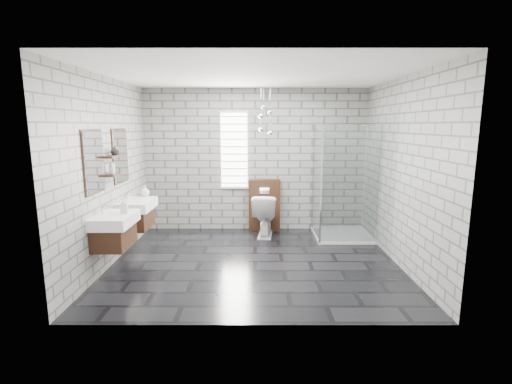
{
  "coord_description": "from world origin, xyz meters",
  "views": [
    {
      "loc": [
        0.03,
        -5.29,
        2.02
      ],
      "look_at": [
        0.02,
        0.35,
        1.0
      ],
      "focal_mm": 26.0,
      "sensor_mm": 36.0,
      "label": 1
    }
  ],
  "objects_px": {
    "vanity_left": "(112,221)",
    "vanity_right": "(135,206)",
    "cistern_panel": "(264,205)",
    "shower_enclosure": "(339,211)",
    "toilet": "(265,215)"
  },
  "relations": [
    {
      "from": "cistern_panel",
      "to": "vanity_left",
      "type": "bearing_deg",
      "value": -133.41
    },
    {
      "from": "vanity_left",
      "to": "shower_enclosure",
      "type": "distance_m",
      "value": 3.81
    },
    {
      "from": "vanity_left",
      "to": "shower_enclosure",
      "type": "xyz_separation_m",
      "value": [
        3.41,
        1.69,
        -0.25
      ]
    },
    {
      "from": "vanity_left",
      "to": "vanity_right",
      "type": "bearing_deg",
      "value": 90.0
    },
    {
      "from": "vanity_right",
      "to": "toilet",
      "type": "bearing_deg",
      "value": 24.01
    },
    {
      "from": "vanity_left",
      "to": "vanity_right",
      "type": "height_order",
      "value": "same"
    },
    {
      "from": "toilet",
      "to": "vanity_right",
      "type": "bearing_deg",
      "value": 29.19
    },
    {
      "from": "shower_enclosure",
      "to": "toilet",
      "type": "xyz_separation_m",
      "value": [
        -1.32,
        0.19,
        -0.12
      ]
    },
    {
      "from": "vanity_left",
      "to": "cistern_panel",
      "type": "xyz_separation_m",
      "value": [
        2.09,
        2.2,
        -0.26
      ]
    },
    {
      "from": "vanity_right",
      "to": "shower_enclosure",
      "type": "height_order",
      "value": "shower_enclosure"
    },
    {
      "from": "cistern_panel",
      "to": "shower_enclosure",
      "type": "relative_size",
      "value": 0.49
    },
    {
      "from": "vanity_left",
      "to": "toilet",
      "type": "xyz_separation_m",
      "value": [
        2.09,
        1.88,
        -0.37
      ]
    },
    {
      "from": "toilet",
      "to": "vanity_left",
      "type": "bearing_deg",
      "value": 47.17
    },
    {
      "from": "cistern_panel",
      "to": "shower_enclosure",
      "type": "distance_m",
      "value": 1.42
    },
    {
      "from": "vanity_right",
      "to": "vanity_left",
      "type": "bearing_deg",
      "value": -90.0
    }
  ]
}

